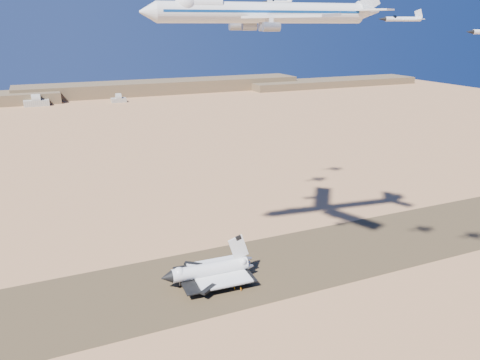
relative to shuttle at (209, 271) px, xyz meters
name	(u,v)px	position (x,y,z in m)	size (l,w,h in m)	color
ground	(223,276)	(6.54, 2.13, -4.92)	(1200.00, 1200.00, 0.00)	tan
runway	(223,276)	(6.54, 2.13, -4.89)	(600.00, 50.00, 0.06)	#4D3E26
ridgeline	(130,91)	(71.86, 529.43, 2.71)	(960.00, 90.00, 18.00)	brown
hangars	(33,103)	(-57.45, 480.56, -0.09)	(200.50, 29.50, 30.00)	#ABA798
shuttle	(209,271)	(0.00, 0.00, 0.00)	(37.12, 23.52, 18.29)	white
carrier_747	(257,12)	(19.57, 0.37, 95.83)	(88.30, 67.72, 21.93)	white
crew_a	(234,288)	(6.76, -9.19, -3.94)	(0.67, 0.44, 1.83)	orange
crew_b	(232,285)	(6.71, -7.30, -3.90)	(0.93, 0.54, 1.92)	orange
crew_c	(241,289)	(8.64, -11.15, -4.00)	(1.00, 0.51, 1.71)	orange
chase_jet_a	(402,19)	(46.16, -41.76, 93.41)	(13.61, 7.80, 3.44)	white
chase_jet_c	(255,19)	(40.57, 46.53, 94.25)	(15.86, 8.34, 3.95)	white
chase_jet_d	(278,2)	(58.67, 58.34, 102.36)	(14.27, 8.30, 3.63)	white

